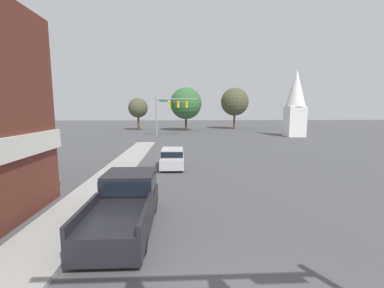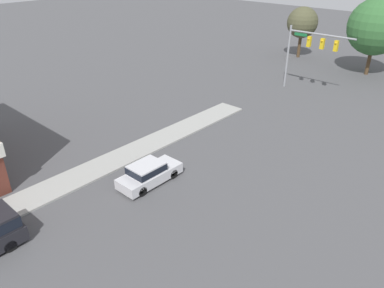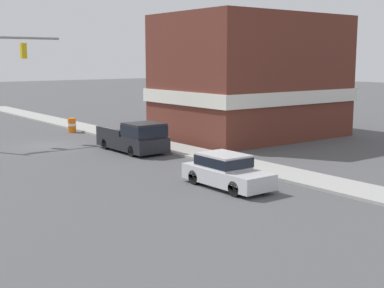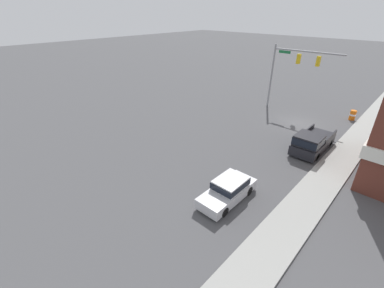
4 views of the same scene
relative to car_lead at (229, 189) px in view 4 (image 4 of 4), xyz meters
name	(u,v)px [view 4 (image 4 of 4)]	position (x,y,z in m)	size (l,w,h in m)	color
ground_plane	(299,123)	(1.73, -15.60, -0.77)	(200.00, 200.00, 0.00)	#4C4C4F
sidewalk_curb	(357,139)	(-3.97, -15.60, -0.70)	(2.40, 60.00, 0.14)	#9E9E99
near_signal_assembly	(292,65)	(4.86, -18.60, 4.69)	(7.74, 0.49, 7.53)	gray
car_lead	(229,189)	(0.00, 0.00, 0.00)	(1.75, 4.44, 1.48)	black
pickup_truck_parked	(311,142)	(-1.51, -10.07, 0.15)	(2.14, 5.25, 1.88)	black
construction_barrel	(353,115)	(-2.17, -20.68, -0.21)	(0.64, 0.64, 1.10)	orange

